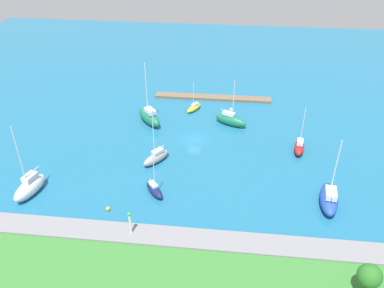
% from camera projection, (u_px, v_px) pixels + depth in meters
% --- Properties ---
extents(water, '(160.00, 160.00, 0.00)m').
position_uv_depth(water, '(194.00, 139.00, 78.79)').
color(water, '#1E668C').
rests_on(water, ground).
extents(pier_dock, '(27.12, 2.46, 0.56)m').
position_uv_depth(pier_dock, '(213.00, 97.00, 93.96)').
color(pier_dock, brown).
rests_on(pier_dock, ground).
extents(breakwater, '(59.23, 3.80, 1.23)m').
position_uv_depth(breakwater, '(173.00, 239.00, 55.46)').
color(breakwater, gray).
rests_on(breakwater, ground).
extents(harbor_beacon, '(0.56, 0.56, 3.73)m').
position_uv_depth(harbor_beacon, '(130.00, 221.00, 54.53)').
color(harbor_beacon, silver).
rests_on(harbor_beacon, breakwater).
extents(park_tree_west, '(2.86, 2.86, 4.51)m').
position_uv_depth(park_tree_west, '(370.00, 276.00, 45.98)').
color(park_tree_west, brown).
rests_on(park_tree_west, shoreline_park).
extents(sailboat_green_along_channel, '(6.86, 7.55, 13.22)m').
position_uv_depth(sailboat_green_along_channel, '(149.00, 117.00, 83.46)').
color(sailboat_green_along_channel, '#19724C').
rests_on(sailboat_green_along_channel, water).
extents(sailboat_yellow_far_north, '(3.50, 4.66, 6.87)m').
position_uv_depth(sailboat_yellow_far_north, '(194.00, 108.00, 88.68)').
color(sailboat_yellow_far_north, yellow).
rests_on(sailboat_yellow_far_north, water).
extents(sailboat_gray_inner_mooring, '(4.95, 5.89, 11.23)m').
position_uv_depth(sailboat_gray_inner_mooring, '(156.00, 157.00, 71.70)').
color(sailboat_gray_inner_mooring, gray).
rests_on(sailboat_gray_inner_mooring, water).
extents(sailboat_blue_by_breakwater, '(3.52, 7.97, 11.65)m').
position_uv_depth(sailboat_blue_by_breakwater, '(329.00, 198.00, 61.67)').
color(sailboat_blue_by_breakwater, '#2347B2').
rests_on(sailboat_blue_by_breakwater, water).
extents(sailboat_navy_lone_north, '(4.12, 4.66, 8.10)m').
position_uv_depth(sailboat_navy_lone_north, '(154.00, 190.00, 64.29)').
color(sailboat_navy_lone_north, '#141E4C').
rests_on(sailboat_navy_lone_north, water).
extents(sailboat_red_off_beacon, '(2.65, 5.64, 9.03)m').
position_uv_depth(sailboat_red_off_beacon, '(299.00, 147.00, 74.49)').
color(sailboat_red_off_beacon, red).
rests_on(sailboat_red_off_beacon, water).
extents(sailboat_white_center_basin, '(3.96, 7.20, 12.79)m').
position_uv_depth(sailboat_white_center_basin, '(30.00, 187.00, 63.89)').
color(sailboat_white_center_basin, white).
rests_on(sailboat_white_center_basin, water).
extents(sailboat_green_lone_south, '(7.17, 4.73, 10.22)m').
position_uv_depth(sailboat_green_lone_south, '(231.00, 120.00, 82.89)').
color(sailboat_green_lone_south, '#19724C').
rests_on(sailboat_green_lone_south, water).
extents(mooring_buoy_yellow, '(0.64, 0.64, 0.64)m').
position_uv_depth(mooring_buoy_yellow, '(108.00, 209.00, 61.17)').
color(mooring_buoy_yellow, yellow).
rests_on(mooring_buoy_yellow, water).
extents(mooring_buoy_white, '(0.80, 0.80, 0.80)m').
position_uv_depth(mooring_buoy_white, '(231.00, 110.00, 88.53)').
color(mooring_buoy_white, white).
rests_on(mooring_buoy_white, water).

